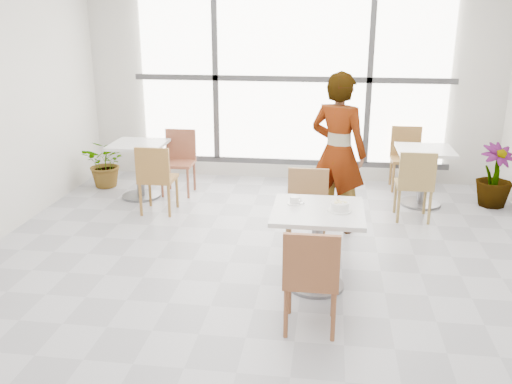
# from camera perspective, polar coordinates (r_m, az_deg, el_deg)

# --- Properties ---
(floor) EXTENTS (7.00, 7.00, 0.00)m
(floor) POSITION_cam_1_polar(r_m,az_deg,el_deg) (5.12, 0.46, -9.66)
(floor) COLOR #9E9EA5
(floor) RESTS_ON ground
(wall_back) EXTENTS (6.00, 0.00, 6.00)m
(wall_back) POSITION_cam_1_polar(r_m,az_deg,el_deg) (8.06, 3.73, 11.76)
(wall_back) COLOR silver
(wall_back) RESTS_ON ground
(window) EXTENTS (4.60, 0.07, 2.52)m
(window) POSITION_cam_1_polar(r_m,az_deg,el_deg) (8.00, 3.70, 11.71)
(window) COLOR white
(window) RESTS_ON ground
(main_table) EXTENTS (0.80, 0.80, 0.75)m
(main_table) POSITION_cam_1_polar(r_m,az_deg,el_deg) (4.91, 6.40, -4.30)
(main_table) COLOR silver
(main_table) RESTS_ON ground
(chair_near) EXTENTS (0.42, 0.42, 0.87)m
(chair_near) POSITION_cam_1_polar(r_m,az_deg,el_deg) (4.21, 5.77, -8.53)
(chair_near) COLOR brown
(chair_near) RESTS_ON ground
(chair_far) EXTENTS (0.42, 0.42, 0.87)m
(chair_far) POSITION_cam_1_polar(r_m,az_deg,el_deg) (5.65, 5.36, -1.44)
(chair_far) COLOR olive
(chair_far) RESTS_ON ground
(oatmeal_bowl) EXTENTS (0.21, 0.21, 0.09)m
(oatmeal_bowl) POSITION_cam_1_polar(r_m,az_deg,el_deg) (4.79, 8.72, -1.49)
(oatmeal_bowl) COLOR white
(oatmeal_bowl) RESTS_ON main_table
(coffee_cup) EXTENTS (0.16, 0.13, 0.07)m
(coffee_cup) POSITION_cam_1_polar(r_m,az_deg,el_deg) (4.93, 4.04, -0.90)
(coffee_cup) COLOR white
(coffee_cup) RESTS_ON main_table
(person) EXTENTS (0.78, 0.67, 1.81)m
(person) POSITION_cam_1_polar(r_m,az_deg,el_deg) (6.19, 8.55, 4.05)
(person) COLOR black
(person) RESTS_ON ground
(bg_table_left) EXTENTS (0.70, 0.70, 0.75)m
(bg_table_left) POSITION_cam_1_polar(r_m,az_deg,el_deg) (7.51, -12.07, 3.05)
(bg_table_left) COLOR silver
(bg_table_left) RESTS_ON ground
(bg_table_right) EXTENTS (0.70, 0.70, 0.75)m
(bg_table_right) POSITION_cam_1_polar(r_m,az_deg,el_deg) (7.36, 17.05, 2.35)
(bg_table_right) COLOR silver
(bg_table_right) RESTS_ON ground
(bg_chair_left_near) EXTENTS (0.42, 0.42, 0.87)m
(bg_chair_left_near) POSITION_cam_1_polar(r_m,az_deg,el_deg) (6.81, -10.40, 1.74)
(bg_chair_left_near) COLOR olive
(bg_chair_left_near) RESTS_ON ground
(bg_chair_left_far) EXTENTS (0.42, 0.42, 0.87)m
(bg_chair_left_far) POSITION_cam_1_polar(r_m,az_deg,el_deg) (7.63, -8.01, 3.62)
(bg_chair_left_far) COLOR brown
(bg_chair_left_far) RESTS_ON ground
(bg_chair_right_near) EXTENTS (0.42, 0.42, 0.87)m
(bg_chair_right_near) POSITION_cam_1_polar(r_m,az_deg,el_deg) (6.73, 16.25, 1.11)
(bg_chair_right_near) COLOR #9D7E45
(bg_chair_right_near) RESTS_ON ground
(bg_chair_right_far) EXTENTS (0.42, 0.42, 0.87)m
(bg_chair_right_far) POSITION_cam_1_polar(r_m,az_deg,el_deg) (8.04, 15.36, 3.89)
(bg_chair_right_far) COLOR olive
(bg_chair_right_far) RESTS_ON ground
(plant_left) EXTENTS (0.71, 0.64, 0.70)m
(plant_left) POSITION_cam_1_polar(r_m,az_deg,el_deg) (8.12, -15.30, 2.93)
(plant_left) COLOR #3D833C
(plant_left) RESTS_ON ground
(plant_right) EXTENTS (0.59, 0.59, 0.81)m
(plant_right) POSITION_cam_1_polar(r_m,az_deg,el_deg) (7.65, 23.63, 1.57)
(plant_right) COLOR #41843C
(plant_right) RESTS_ON ground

